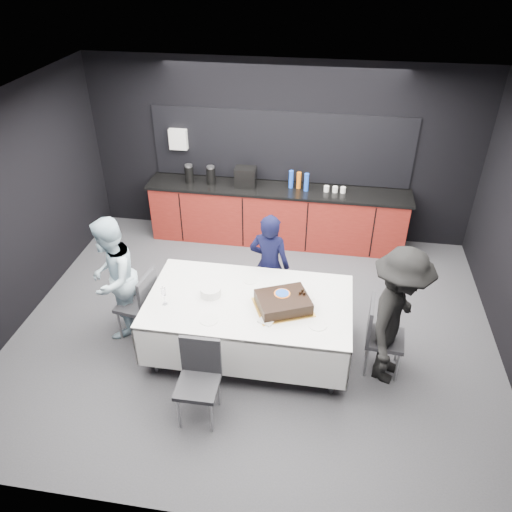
{
  "coord_description": "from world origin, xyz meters",
  "views": [
    {
      "loc": [
        0.78,
        -4.77,
        4.32
      ],
      "look_at": [
        0.0,
        0.1,
        1.05
      ],
      "focal_mm": 35.0,
      "sensor_mm": 36.0,
      "label": 1
    }
  ],
  "objects_px": {
    "chair_right": "(379,332)",
    "chair_near": "(199,374)",
    "champagne_flute": "(163,293)",
    "person_right": "(396,318)",
    "person_left": "(112,278)",
    "plate_stack": "(211,291)",
    "party_table": "(249,309)",
    "cake_assembly": "(283,302)",
    "person_center": "(269,265)",
    "chair_left": "(141,300)"
  },
  "relations": [
    {
      "from": "cake_assembly",
      "to": "champagne_flute",
      "type": "xyz_separation_m",
      "value": [
        -1.32,
        -0.14,
        0.08
      ]
    },
    {
      "from": "party_table",
      "to": "plate_stack",
      "type": "height_order",
      "value": "plate_stack"
    },
    {
      "from": "chair_near",
      "to": "person_left",
      "type": "relative_size",
      "value": 0.58
    },
    {
      "from": "party_table",
      "to": "chair_left",
      "type": "height_order",
      "value": "chair_left"
    },
    {
      "from": "plate_stack",
      "to": "chair_right",
      "type": "xyz_separation_m",
      "value": [
        1.92,
        -0.05,
        -0.3
      ]
    },
    {
      "from": "person_center",
      "to": "plate_stack",
      "type": "bearing_deg",
      "value": 63.25
    },
    {
      "from": "party_table",
      "to": "chair_right",
      "type": "distance_m",
      "value": 1.48
    },
    {
      "from": "champagne_flute",
      "to": "chair_near",
      "type": "height_order",
      "value": "champagne_flute"
    },
    {
      "from": "person_right",
      "to": "person_left",
      "type": "bearing_deg",
      "value": 103.8
    },
    {
      "from": "person_left",
      "to": "party_table",
      "type": "bearing_deg",
      "value": 82.22
    },
    {
      "from": "chair_right",
      "to": "person_right",
      "type": "bearing_deg",
      "value": -33.32
    },
    {
      "from": "person_center",
      "to": "person_left",
      "type": "relative_size",
      "value": 0.92
    },
    {
      "from": "party_table",
      "to": "cake_assembly",
      "type": "bearing_deg",
      "value": -10.82
    },
    {
      "from": "chair_left",
      "to": "person_left",
      "type": "xyz_separation_m",
      "value": [
        -0.34,
        0.05,
        0.26
      ]
    },
    {
      "from": "champagne_flute",
      "to": "person_left",
      "type": "relative_size",
      "value": 0.14
    },
    {
      "from": "chair_near",
      "to": "cake_assembly",
      "type": "bearing_deg",
      "value": 50.03
    },
    {
      "from": "chair_near",
      "to": "person_right",
      "type": "distance_m",
      "value": 2.16
    },
    {
      "from": "cake_assembly",
      "to": "person_right",
      "type": "relative_size",
      "value": 0.44
    },
    {
      "from": "plate_stack",
      "to": "person_left",
      "type": "xyz_separation_m",
      "value": [
        -1.24,
        0.11,
        -0.04
      ]
    },
    {
      "from": "person_left",
      "to": "chair_right",
      "type": "bearing_deg",
      "value": 83.71
    },
    {
      "from": "person_left",
      "to": "person_right",
      "type": "distance_m",
      "value": 3.31
    },
    {
      "from": "chair_right",
      "to": "cake_assembly",
      "type": "bearing_deg",
      "value": -177.65
    },
    {
      "from": "person_center",
      "to": "person_left",
      "type": "bearing_deg",
      "value": 29.84
    },
    {
      "from": "chair_near",
      "to": "person_center",
      "type": "relative_size",
      "value": 0.64
    },
    {
      "from": "person_left",
      "to": "plate_stack",
      "type": "bearing_deg",
      "value": 81.51
    },
    {
      "from": "plate_stack",
      "to": "chair_near",
      "type": "distance_m",
      "value": 1.03
    },
    {
      "from": "chair_right",
      "to": "person_center",
      "type": "height_order",
      "value": "person_center"
    },
    {
      "from": "party_table",
      "to": "person_center",
      "type": "distance_m",
      "value": 0.81
    },
    {
      "from": "champagne_flute",
      "to": "person_center",
      "type": "relative_size",
      "value": 0.15
    },
    {
      "from": "person_right",
      "to": "person_center",
      "type": "bearing_deg",
      "value": 76.49
    },
    {
      "from": "chair_right",
      "to": "chair_near",
      "type": "height_order",
      "value": "same"
    },
    {
      "from": "person_center",
      "to": "person_right",
      "type": "xyz_separation_m",
      "value": [
        1.49,
        -0.92,
        0.11
      ]
    },
    {
      "from": "cake_assembly",
      "to": "champagne_flute",
      "type": "height_order",
      "value": "champagne_flute"
    },
    {
      "from": "chair_left",
      "to": "chair_right",
      "type": "distance_m",
      "value": 2.82
    },
    {
      "from": "cake_assembly",
      "to": "chair_left",
      "type": "bearing_deg",
      "value": 174.79
    },
    {
      "from": "party_table",
      "to": "champagne_flute",
      "type": "distance_m",
      "value": 0.99
    },
    {
      "from": "chair_left",
      "to": "chair_right",
      "type": "bearing_deg",
      "value": -2.33
    },
    {
      "from": "person_center",
      "to": "chair_left",
      "type": "bearing_deg",
      "value": 35.57
    },
    {
      "from": "person_center",
      "to": "person_right",
      "type": "relative_size",
      "value": 0.86
    },
    {
      "from": "person_left",
      "to": "person_right",
      "type": "xyz_separation_m",
      "value": [
        3.3,
        -0.25,
        0.05
      ]
    },
    {
      "from": "party_table",
      "to": "person_left",
      "type": "relative_size",
      "value": 1.47
    },
    {
      "from": "cake_assembly",
      "to": "person_right",
      "type": "height_order",
      "value": "person_right"
    },
    {
      "from": "cake_assembly",
      "to": "plate_stack",
      "type": "distance_m",
      "value": 0.85
    },
    {
      "from": "chair_left",
      "to": "person_right",
      "type": "relative_size",
      "value": 0.55
    },
    {
      "from": "person_right",
      "to": "chair_left",
      "type": "bearing_deg",
      "value": 104.2
    },
    {
      "from": "plate_stack",
      "to": "person_right",
      "type": "xyz_separation_m",
      "value": [
        2.07,
        -0.14,
        0.01
      ]
    },
    {
      "from": "cake_assembly",
      "to": "person_center",
      "type": "height_order",
      "value": "person_center"
    },
    {
      "from": "plate_stack",
      "to": "chair_near",
      "type": "height_order",
      "value": "chair_near"
    },
    {
      "from": "champagne_flute",
      "to": "chair_near",
      "type": "distance_m",
      "value": 1.02
    },
    {
      "from": "party_table",
      "to": "chair_near",
      "type": "height_order",
      "value": "chair_near"
    }
  ]
}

